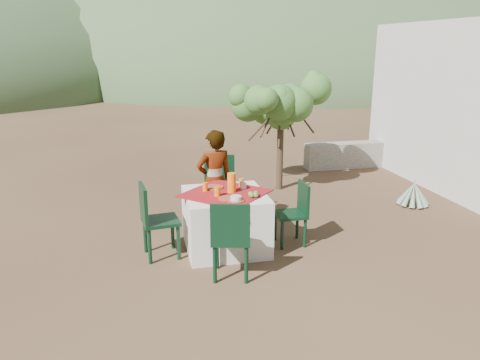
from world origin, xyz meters
The scene contains 24 objects.
ground centered at (0.00, 0.00, 0.00)m, with size 160.00×160.00×0.00m, color #3D271C.
table centered at (-0.17, -0.18, 0.38)m, with size 1.30×1.30×0.76m.
chair_far centered at (-0.06, 0.86, 0.55)m, with size 0.56×0.56×0.99m.
chair_near centered at (-0.27, -1.04, 0.52)m, with size 0.53×0.53×0.94m.
chair_left centered at (-1.08, -0.25, 0.53)m, with size 0.49×0.49×0.95m.
chair_right centered at (0.77, -0.24, 0.47)m, with size 0.39×0.39×0.84m.
person centered at (-0.19, 0.50, 0.73)m, with size 0.53×0.35×1.46m, color #8C6651.
shrub_tree centered at (1.37, 2.25, 1.47)m, with size 1.58×1.55×1.86m.
agave centered at (3.21, 0.81, 0.19)m, with size 0.52×0.53×0.56m.
stone_wall centered at (3.60, 3.40, 0.28)m, with size 2.60×0.35×0.55m, color gray.
hill_near_right centered at (12.00, 36.00, 0.00)m, with size 48.00×48.00×20.00m, color #354929.
hill_far_center centered at (-4.00, 52.00, 0.00)m, with size 60.00×60.00×24.00m, color slate.
hill_far_right centered at (28.00, 46.00, 0.00)m, with size 36.00×36.00×14.00m, color slate.
plate_far centered at (-0.27, 0.07, 0.77)m, with size 0.26×0.26×0.01m, color brown.
plate_near centered at (-0.20, -0.43, 0.77)m, with size 0.21×0.21×0.01m, color brown.
glass_far centered at (-0.40, -0.05, 0.82)m, with size 0.07×0.07×0.11m, color orange.
glass_near centered at (-0.29, -0.30, 0.82)m, with size 0.08×0.08×0.12m, color orange.
juice_pitcher centered at (-0.08, -0.17, 0.89)m, with size 0.11×0.11×0.25m, color orange.
bowl_plate centered at (-0.10, -0.53, 0.77)m, with size 0.21×0.21×0.01m, color brown.
white_bowl centered at (-0.10, -0.53, 0.80)m, with size 0.13×0.13×0.05m, color silver.
jar_left centered at (0.09, -0.04, 0.81)m, with size 0.06×0.06×0.09m, color orange.
jar_right centered at (0.10, 0.05, 0.82)m, with size 0.07×0.07×0.11m, color orange.
napkin_holder centered at (0.10, -0.08, 0.81)m, with size 0.07×0.04×0.09m, color silver.
fruit_cluster centered at (0.14, -0.43, 0.80)m, with size 0.14×0.13×0.07m.
Camera 1 is at (-1.24, -5.78, 2.57)m, focal length 35.00 mm.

